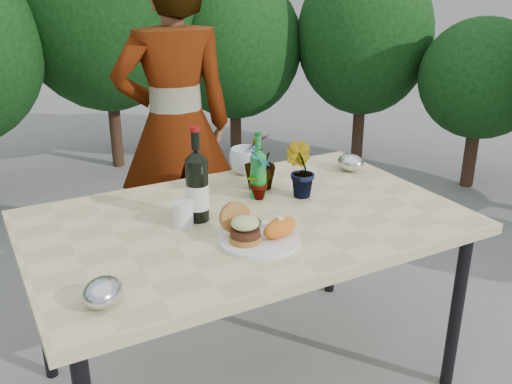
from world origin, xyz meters
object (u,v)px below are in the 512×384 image
dinner_plate (260,240)px  person (175,127)px  patio_table (246,231)px  wine_bottle (197,187)px

dinner_plate → person: person is taller
patio_table → person: (0.10, 0.99, 0.16)m
dinner_plate → person: size_ratio=0.16×
wine_bottle → dinner_plate: bearing=-45.0°
person → dinner_plate: bearing=91.8°
dinner_plate → wine_bottle: bearing=112.6°
patio_table → wine_bottle: (-0.16, 0.07, 0.19)m
patio_table → wine_bottle: 0.26m
dinner_plate → wine_bottle: 0.32m
patio_table → person: person is taller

